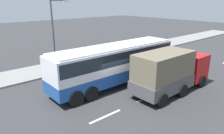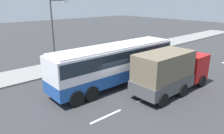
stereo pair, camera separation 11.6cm
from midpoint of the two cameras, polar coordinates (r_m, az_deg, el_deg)
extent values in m
plane|color=#333335|center=(16.56, -0.43, -6.43)|extent=(120.00, 120.00, 0.00)
cube|color=gray|center=(22.78, -13.87, 0.07)|extent=(80.00, 4.00, 0.15)
cube|color=white|center=(13.18, -1.86, -13.18)|extent=(2.40, 0.16, 0.01)
cube|color=white|center=(15.78, 9.62, -7.96)|extent=(2.40, 0.16, 0.01)
cube|color=white|center=(21.93, 22.33, -1.66)|extent=(2.40, 0.16, 0.01)
cube|color=#1E4C9E|center=(17.43, 0.76, -1.58)|extent=(11.43, 2.68, 0.93)
cube|color=silver|center=(17.04, 0.78, 2.62)|extent=(11.43, 2.68, 1.71)
cube|color=#1E2833|center=(16.98, 0.78, 3.38)|extent=(11.20, 2.71, 0.94)
cube|color=#1E2833|center=(21.09, 12.37, 5.38)|extent=(0.16, 2.30, 1.37)
cube|color=silver|center=(16.83, 0.79, 5.62)|extent=(10.97, 2.53, 0.12)
cylinder|color=black|center=(21.13, 6.91, 0.44)|extent=(1.10, 0.32, 1.10)
cylinder|color=black|center=(19.69, 12.06, -1.12)|extent=(1.10, 0.32, 1.10)
cylinder|color=black|center=(16.70, -10.54, -4.47)|extent=(1.10, 0.32, 1.10)
cylinder|color=black|center=(14.83, -5.76, -7.17)|extent=(1.10, 0.32, 1.10)
cylinder|color=black|center=(16.19, -14.20, -5.46)|extent=(1.10, 0.32, 1.10)
cylinder|color=black|center=(14.25, -9.74, -8.43)|extent=(1.10, 0.32, 1.10)
cube|color=red|center=(18.66, 19.98, 0.28)|extent=(2.07, 2.41, 2.09)
cube|color=#4C4C4F|center=(15.94, 13.26, -4.29)|extent=(4.83, 2.46, 0.90)
cube|color=#6B604C|center=(15.49, 13.61, 0.46)|extent=(4.63, 2.36, 1.86)
cylinder|color=black|center=(19.61, 16.96, -1.81)|extent=(0.96, 0.30, 0.96)
cylinder|color=black|center=(18.60, 22.85, -3.52)|extent=(0.96, 0.30, 0.96)
cylinder|color=black|center=(17.41, 11.93, -3.88)|extent=(0.96, 0.30, 0.96)
cylinder|color=black|center=(16.26, 18.31, -6.00)|extent=(0.96, 0.30, 0.96)
cylinder|color=black|center=(15.68, 6.51, -6.06)|extent=(0.96, 0.30, 0.96)
cylinder|color=black|center=(14.40, 13.24, -8.70)|extent=(0.96, 0.30, 0.96)
cylinder|color=brown|center=(20.40, -17.42, -0.82)|extent=(0.14, 0.14, 0.85)
cylinder|color=brown|center=(20.52, -17.73, -0.75)|extent=(0.14, 0.14, 0.85)
cylinder|color=gold|center=(20.25, -17.76, 1.22)|extent=(0.32, 0.32, 0.64)
sphere|color=#9E7051|center=(20.14, -17.88, 2.40)|extent=(0.23, 0.23, 0.23)
cylinder|color=#47474C|center=(20.26, -15.76, 7.78)|extent=(0.16, 0.16, 6.72)
cylinder|color=#47474C|center=(20.36, -14.49, 17.02)|extent=(1.56, 0.10, 0.10)
cube|color=silver|center=(20.73, -12.49, 16.88)|extent=(0.50, 0.24, 0.16)
camera|label=1|loc=(0.06, 89.81, 0.06)|focal=33.88mm
camera|label=2|loc=(0.06, -90.19, -0.06)|focal=33.88mm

